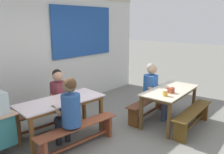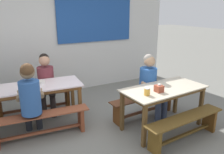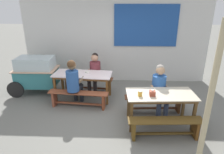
{
  "view_description": "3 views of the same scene",
  "coord_description": "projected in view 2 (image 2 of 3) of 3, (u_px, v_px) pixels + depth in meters",
  "views": [
    {
      "loc": [
        -3.35,
        -2.49,
        2.19
      ],
      "look_at": [
        0.37,
        0.78,
        1.01
      ],
      "focal_mm": 37.37,
      "sensor_mm": 36.0,
      "label": 1
    },
    {
      "loc": [
        -1.49,
        -3.07,
        2.11
      ],
      "look_at": [
        0.4,
        0.42,
        0.88
      ],
      "focal_mm": 35.89,
      "sensor_mm": 36.0,
      "label": 2
    },
    {
      "loc": [
        0.15,
        -4.28,
        2.71
      ],
      "look_at": [
        -0.03,
        0.17,
        0.98
      ],
      "focal_mm": 32.02,
      "sensor_mm": 36.0,
      "label": 3
    }
  ],
  "objects": [
    {
      "name": "person_left_back_turned",
      "position": [
        30.0,
        96.0,
        3.6
      ],
      "size": [
        0.47,
        0.57,
        1.31
      ],
      "color": "#20242C",
      "rests_on": "ground_plane"
    },
    {
      "name": "condiment_jar",
      "position": [
        147.0,
        91.0,
        3.57
      ],
      "size": [
        0.1,
        0.1,
        0.12
      ],
      "color": "gold",
      "rests_on": "dining_table_near"
    },
    {
      "name": "dining_table_near",
      "position": [
        164.0,
        92.0,
        3.94
      ],
      "size": [
        1.55,
        0.81,
        0.77
      ],
      "color": "#C2B69D",
      "rests_on": "ground_plane"
    },
    {
      "name": "soup_bowl",
      "position": [
        41.0,
        82.0,
        4.15
      ],
      "size": [
        0.13,
        0.13,
        0.04
      ],
      "primitive_type": "cylinder",
      "color": "silver",
      "rests_on": "dining_table_far"
    },
    {
      "name": "bench_far_back",
      "position": [
        35.0,
        100.0,
        4.64
      ],
      "size": [
        1.59,
        0.43,
        0.43
      ],
      "color": "brown",
      "rests_on": "ground_plane"
    },
    {
      "name": "bench_far_front",
      "position": [
        41.0,
        123.0,
        3.73
      ],
      "size": [
        1.61,
        0.41,
        0.43
      ],
      "color": "brown",
      "rests_on": "ground_plane"
    },
    {
      "name": "person_right_near_table",
      "position": [
        150.0,
        83.0,
        4.34
      ],
      "size": [
        0.48,
        0.61,
        1.27
      ],
      "color": "#2F3953",
      "rests_on": "ground_plane"
    },
    {
      "name": "backdrop_wall",
      "position": [
        59.0,
        31.0,
        5.49
      ],
      "size": [
        6.18,
        0.23,
        3.0
      ],
      "color": "silver",
      "rests_on": "ground_plane"
    },
    {
      "name": "tissue_box",
      "position": [
        159.0,
        89.0,
        3.71
      ],
      "size": [
        0.12,
        0.13,
        0.14
      ],
      "color": "#99422C",
      "rests_on": "dining_table_near"
    },
    {
      "name": "bench_near_front",
      "position": [
        185.0,
        125.0,
        3.64
      ],
      "size": [
        1.55,
        0.38,
        0.43
      ],
      "color": "#563D18",
      "rests_on": "ground_plane"
    },
    {
      "name": "bench_near_back",
      "position": [
        144.0,
        103.0,
        4.48
      ],
      "size": [
        1.51,
        0.36,
        0.43
      ],
      "color": "brown",
      "rests_on": "ground_plane"
    },
    {
      "name": "person_center_facing",
      "position": [
        46.0,
        80.0,
        4.55
      ],
      "size": [
        0.49,
        0.56,
        1.24
      ],
      "color": "#292222",
      "rests_on": "ground_plane"
    },
    {
      "name": "ground_plane",
      "position": [
        103.0,
        135.0,
        3.88
      ],
      "size": [
        40.0,
        40.0,
        0.0
      ],
      "primitive_type": "plane",
      "color": "slate"
    },
    {
      "name": "dining_table_far",
      "position": [
        36.0,
        90.0,
        4.06
      ],
      "size": [
        1.68,
        0.83,
        0.77
      ],
      "color": "silver",
      "rests_on": "ground_plane"
    }
  ]
}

